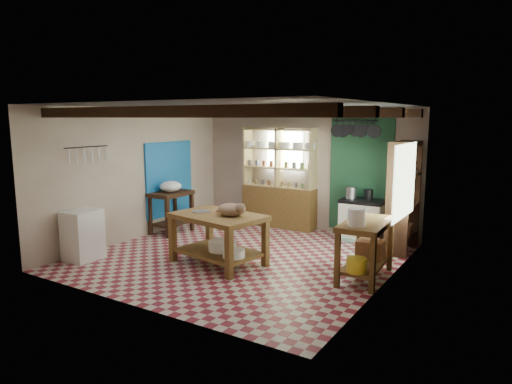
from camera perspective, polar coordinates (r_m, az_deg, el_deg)
The scene contains 30 objects.
floor at distance 8.07m, azimuth -1.78°, elevation -8.14°, with size 5.00×5.00×0.02m, color maroon.
ceiling at distance 7.70m, azimuth -1.88°, elevation 10.73°, with size 5.00×5.00×0.02m, color #4F4F54.
wall_back at distance 9.94m, azimuth 6.19°, elevation 2.83°, with size 5.00×0.04×2.60m, color #C0AD9B.
wall_front at distance 5.89m, azimuth -15.44°, elevation -1.85°, with size 5.00×0.04×2.60m, color #C0AD9B.
wall_left at distance 9.39m, azimuth -14.65°, elevation 2.21°, with size 0.04×5.00×2.60m, color #C0AD9B.
wall_right at distance 6.74m, azimuth 16.16°, elevation -0.52°, with size 0.04×5.00×2.60m, color #C0AD9B.
ceiling_beams at distance 7.70m, azimuth -1.88°, elevation 9.83°, with size 5.00×3.80×0.15m, color #341F12.
blue_wall_patch at distance 10.03m, azimuth -10.76°, elevation 1.63°, with size 0.04×1.40×1.60m, color #1868B4.
green_wall_patch at distance 9.45m, azimuth 12.96°, elevation 2.01°, with size 1.30×0.04×2.30m, color #1F4F30.
window_back at distance 10.11m, azimuth 3.62°, elevation 5.25°, with size 0.90×0.02×0.80m, color beige.
window_right at distance 7.69m, azimuth 18.09°, elevation 1.31°, with size 0.02×1.30×1.20m, color beige.
utensil_rail at distance 8.52m, azimuth -20.36°, elevation 4.49°, with size 0.06×0.90×0.28m, color black.
pot_rack at distance 8.98m, azimuth 12.29°, elevation 7.63°, with size 0.86×0.12×0.36m, color black.
shelving_unit at distance 10.05m, azimuth 2.87°, elevation 1.79°, with size 1.70×0.34×2.20m, color tan.
tall_rack at distance 8.56m, azimuth 17.95°, elevation -0.62°, with size 0.40×0.86×2.00m, color #341F12.
work_table at distance 7.62m, azimuth -4.74°, elevation -5.87°, with size 1.48×0.98×0.84m, color brown.
stove at distance 9.23m, azimuth 13.17°, elevation -3.45°, with size 0.84×0.56×0.82m, color silver.
prep_table at distance 9.76m, azimuth -10.55°, elevation -2.51°, with size 0.60×0.87×0.88m, color #341F12.
white_cabinet at distance 8.34m, azimuth -20.83°, elevation -5.04°, with size 0.48×0.57×0.86m, color white.
right_counter at distance 7.09m, azimuth 13.50°, elevation -7.07°, with size 0.62×1.23×0.88m, color brown.
cat at distance 7.36m, azimuth -3.16°, elevation -2.22°, with size 0.46×0.35×0.21m, color #997459.
steel_tray at distance 7.73m, azimuth -6.85°, elevation -2.42°, with size 0.30×0.30×0.02m, color #A7A7AE.
basin_large at distance 7.65m, azimuth -4.19°, elevation -6.70°, with size 0.47×0.47×0.16m, color white.
basin_small at distance 7.28m, azimuth -2.81°, elevation -7.67°, with size 0.36×0.36×0.13m, color white.
kettle_left at distance 9.21m, azimuth 11.81°, elevation -0.10°, with size 0.20×0.20×0.23m, color #A7A7AE.
kettle_right at distance 9.11m, azimuth 13.89°, elevation -0.34°, with size 0.17×0.17×0.21m, color black.
enamel_bowl at distance 9.66m, azimuth -10.64°, elevation 0.69°, with size 0.45×0.45×0.23m, color white.
white_bucket at distance 6.63m, azimuth 12.49°, elevation -3.09°, with size 0.25×0.25×0.25m, color white.
wicker_basket at distance 7.38m, azimuth 14.09°, elevation -6.96°, with size 0.40×0.32×0.28m, color #96623C.
yellow_tub at distance 6.70m, azimuth 12.46°, elevation -8.91°, with size 0.28×0.28×0.21m, color yellow.
Camera 1 is at (4.27, -6.41, 2.40)m, focal length 32.00 mm.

